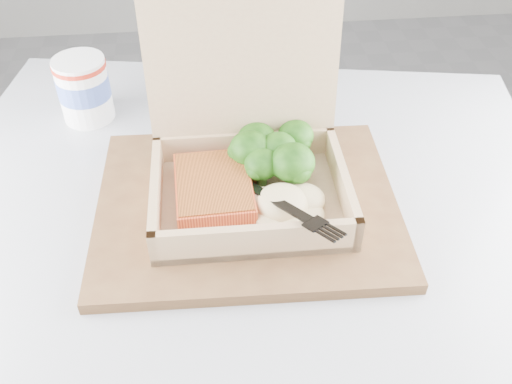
{
  "coord_description": "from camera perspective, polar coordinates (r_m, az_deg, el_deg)",
  "views": [
    {
      "loc": [
        0.05,
        -0.55,
        1.23
      ],
      "look_at": [
        0.1,
        -0.05,
        0.78
      ],
      "focal_mm": 40.0,
      "sensor_mm": 36.0,
      "label": 1
    }
  ],
  "objects": [
    {
      "name": "takeout_container",
      "position": [
        0.69,
        -0.85,
        3.95
      ],
      "size": [
        0.24,
        0.21,
        0.22
      ],
      "rotation": [
        0.0,
        0.0,
        -0.01
      ],
      "color": "tan",
      "rests_on": "serving_tray"
    },
    {
      "name": "broccoli_pile",
      "position": [
        0.73,
        2.26,
        3.68
      ],
      "size": [
        0.12,
        0.12,
        0.04
      ],
      "primitive_type": null,
      "color": "#357C1B",
      "rests_on": "takeout_container"
    },
    {
      "name": "mashed_potatoes",
      "position": [
        0.67,
        2.62,
        -1.11
      ],
      "size": [
        0.1,
        0.09,
        0.03
      ],
      "primitive_type": "ellipsoid",
      "color": "beige",
      "rests_on": "takeout_container"
    },
    {
      "name": "plastic_fork",
      "position": [
        0.66,
        0.86,
        0.09
      ],
      "size": [
        0.1,
        0.15,
        0.03
      ],
      "rotation": [
        0.0,
        0.0,
        3.7
      ],
      "color": "black",
      "rests_on": "mashed_potatoes"
    },
    {
      "name": "serving_tray",
      "position": [
        0.71,
        -0.89,
        -1.28
      ],
      "size": [
        0.38,
        0.31,
        0.02
      ],
      "primitive_type": "cube",
      "rotation": [
        0.0,
        0.0,
        -0.03
      ],
      "color": "brown",
      "rests_on": "cafe_table"
    },
    {
      "name": "receipt",
      "position": [
        0.88,
        2.93,
        7.57
      ],
      "size": [
        0.14,
        0.17,
        0.0
      ],
      "primitive_type": "cube",
      "rotation": [
        0.0,
        0.0,
        -0.48
      ],
      "color": "white",
      "rests_on": "cafe_table"
    },
    {
      "name": "paper_cup",
      "position": [
        0.89,
        -16.86,
        9.99
      ],
      "size": [
        0.08,
        0.08,
        0.1
      ],
      "color": "white",
      "rests_on": "cafe_table"
    },
    {
      "name": "salmon_fillet",
      "position": [
        0.69,
        -4.26,
        0.28
      ],
      "size": [
        0.1,
        0.12,
        0.03
      ],
      "primitive_type": "cube",
      "rotation": [
        0.0,
        0.0,
        0.03
      ],
      "color": "orange",
      "rests_on": "takeout_container"
    },
    {
      "name": "cafe_table",
      "position": [
        0.83,
        -1.62,
        -13.59
      ],
      "size": [
        0.95,
        0.95,
        0.74
      ],
      "rotation": [
        0.0,
        0.0,
        -0.18
      ],
      "color": "black",
      "rests_on": "floor"
    }
  ]
}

